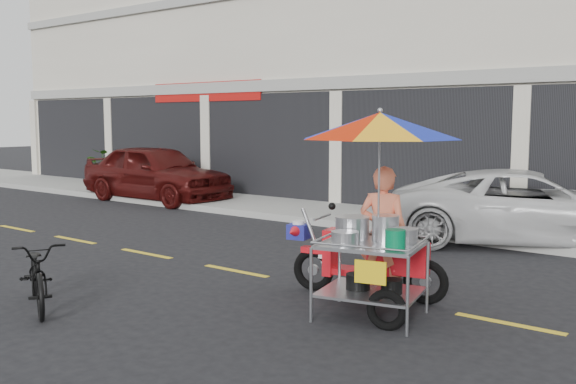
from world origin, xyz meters
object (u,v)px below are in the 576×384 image
Objects in this scene: maroon_sedan at (156,173)px; near_bicycle at (38,274)px; white_pickup at (528,207)px; food_vendor_rig at (378,184)px.

maroon_sedan is 9.98m from near_bicycle.
white_pickup is at bearing 3.69° from near_bicycle.
maroon_sedan is 2.86× the size of near_bicycle.
maroon_sedan is at bearing 66.25° from white_pickup.
near_bicycle is (6.57, -7.50, -0.36)m from maroon_sedan.
maroon_sedan is 11.02m from food_vendor_rig.
food_vendor_rig is at bearing -117.68° from maroon_sedan.
near_bicycle is at bearing -155.26° from food_vendor_rig.
maroon_sedan is 0.96× the size of white_pickup.
white_pickup is 2.99× the size of near_bicycle.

